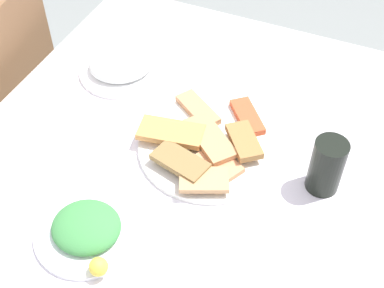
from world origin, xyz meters
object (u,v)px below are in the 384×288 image
(pide_platter, at_px, (208,144))
(salad_plate_rice, at_px, (87,230))
(dining_table, at_px, (181,182))
(salad_plate_greens, at_px, (121,65))
(soda_can, at_px, (327,166))

(pide_platter, xyz_separation_m, salad_plate_rice, (-0.29, 0.12, 0.00))
(dining_table, distance_m, pide_platter, 0.12)
(salad_plate_greens, xyz_separation_m, salad_plate_rice, (-0.44, -0.17, -0.01))
(salad_plate_rice, relative_size, soda_can, 1.63)
(pide_platter, relative_size, salad_plate_rice, 1.59)
(salad_plate_rice, xyz_separation_m, soda_can, (0.29, -0.37, 0.04))
(pide_platter, relative_size, soda_can, 2.60)
(dining_table, height_order, pide_platter, pide_platter)
(dining_table, height_order, soda_can, soda_can)
(soda_can, bearing_deg, dining_table, 98.87)
(dining_table, relative_size, pide_platter, 3.44)
(pide_platter, height_order, soda_can, soda_can)
(pide_platter, bearing_deg, soda_can, -90.59)
(pide_platter, relative_size, salad_plate_greens, 1.51)
(salad_plate_rice, bearing_deg, dining_table, -17.44)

